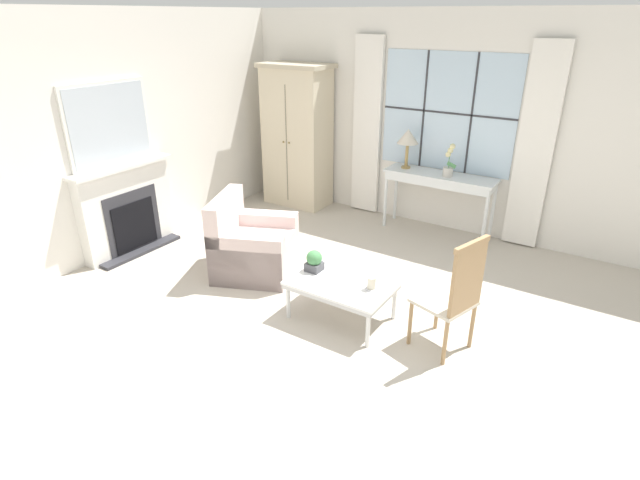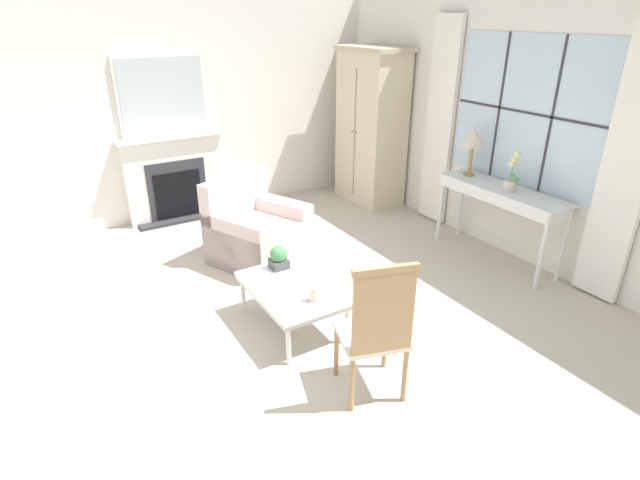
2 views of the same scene
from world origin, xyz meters
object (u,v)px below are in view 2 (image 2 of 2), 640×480
(console_table, at_px, (501,196))
(armoire, at_px, (371,127))
(armchair_upholstered, at_px, (257,234))
(table_lamp, at_px, (473,139))
(fireplace, at_px, (173,169))
(potted_orchid, at_px, (511,176))
(side_chair_wooden, at_px, (377,326))
(pillar_candle, at_px, (314,295))
(coffee_table, at_px, (292,291))
(potted_plant_small, at_px, (279,257))

(console_table, bearing_deg, armoire, -178.68)
(console_table, relative_size, armchair_upholstered, 1.28)
(armoire, bearing_deg, table_lamp, 2.38)
(fireplace, relative_size, table_lamp, 3.87)
(potted_orchid, relative_size, side_chair_wooden, 0.39)
(armoire, height_order, console_table, armoire)
(fireplace, bearing_deg, pillar_candle, 2.32)
(armoire, relative_size, coffee_table, 2.14)
(armoire, relative_size, armchair_upholstered, 1.84)
(armoire, xyz_separation_m, pillar_candle, (2.55, -2.41, -0.59))
(table_lamp, height_order, potted_orchid, table_lamp)
(potted_orchid, bearing_deg, armchair_upholstered, -123.59)
(potted_orchid, xyz_separation_m, side_chair_wooden, (0.97, -2.40, -0.38))
(coffee_table, bearing_deg, armoire, 132.56)
(side_chair_wooden, bearing_deg, potted_orchid, 112.00)
(table_lamp, relative_size, side_chair_wooden, 0.48)
(fireplace, height_order, side_chair_wooden, fireplace)
(armoire, height_order, coffee_table, armoire)
(armchair_upholstered, distance_m, potted_plant_small, 1.05)
(armoire, bearing_deg, armchair_upholstered, -67.30)
(side_chair_wooden, height_order, pillar_candle, side_chair_wooden)
(armchair_upholstered, xyz_separation_m, potted_plant_small, (1.00, -0.23, 0.20))
(console_table, relative_size, coffee_table, 1.49)
(fireplace, relative_size, coffee_table, 2.10)
(table_lamp, height_order, armchair_upholstered, table_lamp)
(armchair_upholstered, xyz_separation_m, pillar_candle, (1.65, -0.25, 0.16))
(table_lamp, distance_m, coffee_table, 2.72)
(potted_orchid, xyz_separation_m, armchair_upholstered, (-1.45, -2.18, -0.68))
(console_table, distance_m, potted_orchid, 0.27)
(console_table, relative_size, potted_orchid, 3.42)
(armoire, distance_m, table_lamp, 1.76)
(pillar_candle, bearing_deg, fireplace, -177.68)
(table_lamp, distance_m, potted_orchid, 0.66)
(potted_orchid, relative_size, pillar_candle, 3.10)
(armchair_upholstered, relative_size, coffee_table, 1.17)
(fireplace, distance_m, armoire, 2.68)
(potted_orchid, bearing_deg, pillar_candle, -85.30)
(side_chair_wooden, bearing_deg, potted_plant_small, -179.53)
(potted_plant_small, bearing_deg, console_table, 82.11)
(fireplace, distance_m, potted_orchid, 4.04)
(potted_orchid, height_order, pillar_candle, potted_orchid)
(table_lamp, bearing_deg, console_table, -2.43)
(potted_orchid, bearing_deg, side_chair_wooden, -68.00)
(side_chair_wooden, relative_size, pillar_candle, 7.98)
(console_table, bearing_deg, armchair_upholstered, -121.16)
(table_lamp, height_order, potted_plant_small, table_lamp)
(armoire, xyz_separation_m, table_lamp, (1.75, 0.07, 0.19))
(fireplace, xyz_separation_m, pillar_candle, (3.30, 0.13, -0.21))
(potted_orchid, relative_size, coffee_table, 0.44)
(fireplace, bearing_deg, console_table, 40.98)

